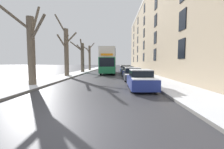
# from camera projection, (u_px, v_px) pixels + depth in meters

# --- Properties ---
(ground_plane) EXTENTS (320.00, 320.00, 0.00)m
(ground_plane) POSITION_uv_depth(u_px,v_px,m) (73.00, 122.00, 4.84)
(ground_plane) COLOR #38383D
(sidewalk_left) EXTENTS (3.09, 130.00, 0.16)m
(sidewalk_left) POSITION_uv_depth(u_px,v_px,m) (97.00, 68.00, 57.83)
(sidewalk_left) COLOR slate
(sidewalk_left) RESTS_ON ground
(sidewalk_right) EXTENTS (3.09, 130.00, 0.16)m
(sidewalk_right) POSITION_uv_depth(u_px,v_px,m) (128.00, 68.00, 57.50)
(sidewalk_right) COLOR slate
(sidewalk_right) RESTS_ON ground
(terrace_facade_right) EXTENTS (9.10, 53.50, 16.04)m
(terrace_facade_right) POSITION_uv_depth(u_px,v_px,m) (165.00, 34.00, 31.91)
(terrace_facade_right) COLOR tan
(terrace_facade_right) RESTS_ON ground
(bare_tree_left_0) EXTENTS (3.66, 3.92, 6.93)m
(bare_tree_left_0) POSITION_uv_depth(u_px,v_px,m) (31.00, 47.00, 12.01)
(bare_tree_left_0) COLOR brown
(bare_tree_left_0) RESTS_ON ground
(bare_tree_left_1) EXTENTS (3.23, 3.28, 8.75)m
(bare_tree_left_1) POSITION_uv_depth(u_px,v_px,m) (66.00, 50.00, 20.68)
(bare_tree_left_1) COLOR brown
(bare_tree_left_1) RESTS_ON ground
(bare_tree_left_2) EXTENTS (2.70, 3.23, 6.36)m
(bare_tree_left_2) POSITION_uv_depth(u_px,v_px,m) (82.00, 56.00, 29.99)
(bare_tree_left_2) COLOR brown
(bare_tree_left_2) RESTS_ON ground
(bare_tree_left_3) EXTENTS (2.90, 0.94, 7.21)m
(bare_tree_left_3) POSITION_uv_depth(u_px,v_px,m) (90.00, 57.00, 38.79)
(bare_tree_left_3) COLOR brown
(bare_tree_left_3) RESTS_ON ground
(double_decker_bus) EXTENTS (2.60, 10.08, 4.46)m
(double_decker_bus) POSITION_uv_depth(u_px,v_px,m) (109.00, 60.00, 27.40)
(double_decker_bus) COLOR #1E7A47
(double_decker_bus) RESTS_ON ground
(parked_car_0) EXTENTS (1.73, 4.14, 1.45)m
(parked_car_0) POSITION_uv_depth(u_px,v_px,m) (141.00, 80.00, 10.93)
(parked_car_0) COLOR navy
(parked_car_0) RESTS_ON ground
(parked_car_1) EXTENTS (1.90, 4.05, 1.43)m
(parked_car_1) POSITION_uv_depth(u_px,v_px,m) (132.00, 75.00, 16.53)
(parked_car_1) COLOR #474C56
(parked_car_1) RESTS_ON ground
(parked_car_2) EXTENTS (1.76, 4.10, 1.48)m
(parked_car_2) POSITION_uv_depth(u_px,v_px,m) (128.00, 71.00, 22.66)
(parked_car_2) COLOR navy
(parked_car_2) RESTS_ON ground
(parked_car_3) EXTENTS (1.70, 4.38, 1.57)m
(parked_car_3) POSITION_uv_depth(u_px,v_px,m) (126.00, 70.00, 27.69)
(parked_car_3) COLOR slate
(parked_car_3) RESTS_ON ground
(parked_car_4) EXTENTS (1.76, 4.41, 1.43)m
(parked_car_4) POSITION_uv_depth(u_px,v_px,m) (124.00, 69.00, 33.54)
(parked_car_4) COLOR navy
(parked_car_4) RESTS_ON ground
(pedestrian_left_sidewalk) EXTENTS (0.35, 0.35, 1.59)m
(pedestrian_left_sidewalk) POSITION_uv_depth(u_px,v_px,m) (67.00, 70.00, 22.58)
(pedestrian_left_sidewalk) COLOR #4C4742
(pedestrian_left_sidewalk) RESTS_ON ground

